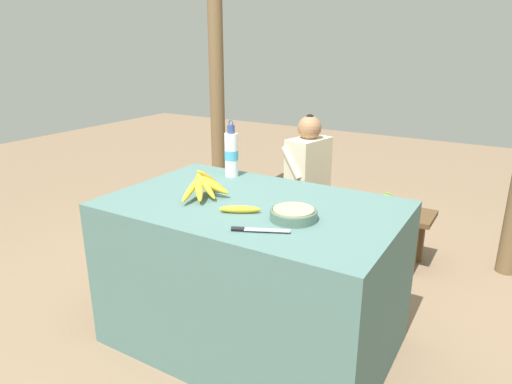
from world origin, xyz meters
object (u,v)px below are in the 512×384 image
at_px(serving_bowl, 294,214).
at_px(loose_banana_front, 240,209).
at_px(support_post_near, 217,83).
at_px(water_bottle, 231,154).
at_px(banana_bunch_green, 391,201).
at_px(wooden_bench, 330,207).
at_px(seated_vendor, 303,171).
at_px(banana_bunch_ripe, 204,185).
at_px(knife, 252,229).

xyz_separation_m(serving_bowl, loose_banana_front, (-0.25, -0.05, -0.01)).
bearing_deg(support_post_near, water_bottle, -51.58).
xyz_separation_m(loose_banana_front, banana_bunch_green, (0.33, 1.47, -0.34)).
relative_size(water_bottle, banana_bunch_green, 1.17).
height_order(water_bottle, loose_banana_front, water_bottle).
distance_m(wooden_bench, seated_vendor, 0.34).
relative_size(wooden_bench, banana_bunch_green, 5.32).
bearing_deg(support_post_near, wooden_bench, -12.16).
bearing_deg(support_post_near, serving_bowl, -46.17).
bearing_deg(banana_bunch_green, serving_bowl, -93.36).
bearing_deg(seated_vendor, banana_bunch_green, -165.59).
bearing_deg(serving_bowl, loose_banana_front, -167.83).
distance_m(serving_bowl, wooden_bench, 1.53).
xyz_separation_m(banana_bunch_ripe, support_post_near, (-1.08, 1.63, 0.34)).
xyz_separation_m(banana_bunch_ripe, loose_banana_front, (0.28, -0.10, -0.05)).
height_order(knife, banana_bunch_green, knife).
bearing_deg(water_bottle, serving_bowl, -34.86).
relative_size(serving_bowl, wooden_bench, 0.14).
xyz_separation_m(water_bottle, loose_banana_front, (0.37, -0.49, -0.12)).
bearing_deg(serving_bowl, wooden_bench, 104.81).
height_order(seated_vendor, banana_bunch_green, seated_vendor).
distance_m(banana_bunch_ripe, serving_bowl, 0.53).
bearing_deg(banana_bunch_green, wooden_bench, -179.24).
bearing_deg(loose_banana_front, water_bottle, 127.33).
distance_m(banana_bunch_ripe, knife, 0.51).
height_order(banana_bunch_ripe, loose_banana_front, banana_bunch_ripe).
distance_m(wooden_bench, banana_bunch_green, 0.47).
relative_size(serving_bowl, knife, 0.90).
xyz_separation_m(knife, seated_vendor, (-0.51, 1.60, -0.21)).
height_order(wooden_bench, seated_vendor, seated_vendor).
height_order(banana_bunch_ripe, wooden_bench, banana_bunch_ripe).
bearing_deg(banana_bunch_green, support_post_near, 171.25).
bearing_deg(support_post_near, banana_bunch_green, -8.75).
relative_size(banana_bunch_ripe, water_bottle, 1.04).
height_order(loose_banana_front, wooden_bench, loose_banana_front).
distance_m(loose_banana_front, wooden_bench, 1.54).
bearing_deg(serving_bowl, support_post_near, 133.83).
distance_m(loose_banana_front, support_post_near, 2.23).
relative_size(banana_bunch_ripe, knife, 1.47).
height_order(banana_bunch_ripe, knife, banana_bunch_ripe).
height_order(water_bottle, banana_bunch_green, water_bottle).
bearing_deg(knife, serving_bowl, 42.59).
bearing_deg(seated_vendor, knife, 119.90).
height_order(water_bottle, seated_vendor, water_bottle).
bearing_deg(knife, wooden_bench, 74.97).
distance_m(water_bottle, loose_banana_front, 0.63).
distance_m(serving_bowl, seated_vendor, 1.53).
bearing_deg(banana_bunch_ripe, banana_bunch_green, 65.91).
bearing_deg(seated_vendor, wooden_bench, -162.43).
relative_size(knife, support_post_near, 0.10).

